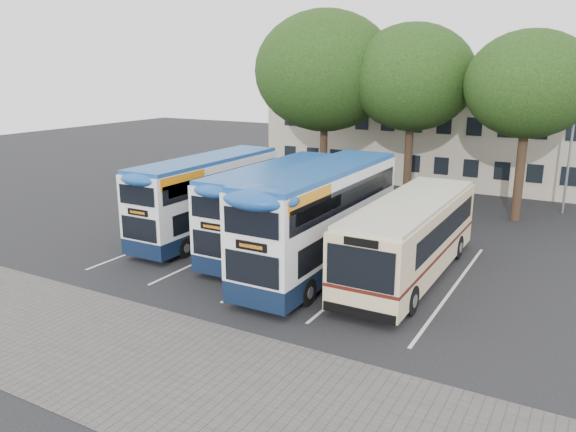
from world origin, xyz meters
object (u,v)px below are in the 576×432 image
(lamp_post, at_px, (573,126))
(bus_dd_right, at_px, (322,215))
(bus_dd_mid, at_px, (276,204))
(tree_mid, at_px, (413,78))
(bus_single, at_px, (411,233))
(bus_dd_left, at_px, (208,194))
(tree_left, at_px, (325,71))
(tree_right, at_px, (529,85))

(lamp_post, distance_m, bus_dd_right, 17.79)
(bus_dd_mid, bearing_deg, tree_mid, 79.79)
(bus_single, bearing_deg, bus_dd_mid, 178.22)
(bus_dd_mid, distance_m, bus_dd_right, 3.40)
(tree_mid, relative_size, bus_dd_left, 1.13)
(tree_left, distance_m, tree_right, 12.48)
(tree_right, xyz_separation_m, bus_single, (-2.49, -11.36, -5.60))
(bus_dd_left, xyz_separation_m, bus_single, (10.51, -0.44, -0.41))
(bus_dd_right, bearing_deg, lamp_post, 62.61)
(tree_left, xyz_separation_m, tree_mid, (5.71, 0.31, -0.37))
(bus_dd_right, relative_size, bus_single, 0.99)
(lamp_post, relative_size, bus_dd_left, 0.94)
(bus_dd_left, relative_size, bus_single, 0.91)
(tree_left, height_order, bus_single, tree_left)
(tree_right, bearing_deg, bus_dd_mid, -128.75)
(bus_single, bearing_deg, bus_dd_left, 177.63)
(tree_right, bearing_deg, bus_single, -102.37)
(bus_dd_left, height_order, bus_dd_right, bus_dd_right)
(lamp_post, xyz_separation_m, tree_right, (-2.20, -3.01, 2.32))
(lamp_post, bearing_deg, tree_right, -126.15)
(tree_mid, xyz_separation_m, bus_dd_left, (-6.29, -12.22, -5.48))
(tree_right, relative_size, bus_dd_mid, 1.07)
(bus_dd_right, height_order, bus_single, bus_dd_right)
(tree_mid, bearing_deg, lamp_post, 10.94)
(tree_right, bearing_deg, bus_dd_left, -139.95)
(lamp_post, height_order, bus_dd_left, lamp_post)
(tree_left, xyz_separation_m, bus_dd_right, (6.53, -13.59, -5.64))
(lamp_post, xyz_separation_m, bus_dd_right, (-8.09, -15.62, -2.66))
(lamp_post, height_order, bus_single, lamp_post)
(bus_dd_right, bearing_deg, tree_mid, 93.38)
(tree_mid, xyz_separation_m, bus_single, (4.22, -12.65, -5.89))
(bus_dd_right, xyz_separation_m, bus_single, (3.40, 1.25, -0.62))
(bus_dd_mid, xyz_separation_m, bus_single, (6.47, -0.20, -0.39))
(tree_left, bearing_deg, lamp_post, 7.92)
(tree_mid, height_order, bus_dd_mid, tree_mid)
(tree_left, distance_m, bus_single, 17.03)
(tree_left, distance_m, bus_dd_left, 13.28)
(tree_left, relative_size, bus_dd_right, 1.13)
(bus_dd_left, bearing_deg, bus_dd_mid, -3.32)
(tree_mid, height_order, bus_dd_right, tree_mid)
(bus_dd_left, bearing_deg, tree_right, 40.05)
(tree_right, bearing_deg, bus_dd_right, -115.05)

